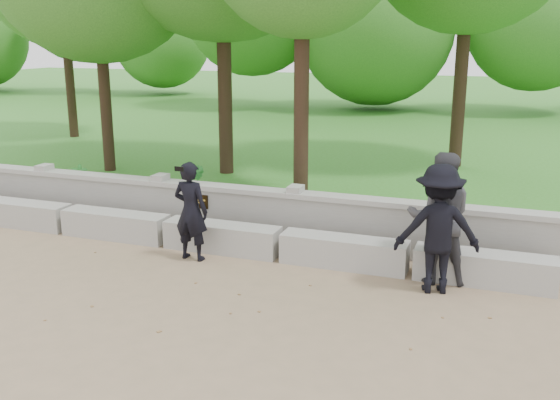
{
  "coord_description": "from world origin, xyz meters",
  "views": [
    {
      "loc": [
        5.12,
        -6.68,
        3.34
      ],
      "look_at": [
        2.11,
        1.56,
        1.03
      ],
      "focal_mm": 40.0,
      "sensor_mm": 36.0,
      "label": 1
    }
  ],
  "objects": [
    {
      "name": "ground",
      "position": [
        0.0,
        0.0,
        0.0
      ],
      "size": [
        80.0,
        80.0,
        0.0
      ],
      "primitive_type": "plane",
      "color": "#917759",
      "rests_on": "ground"
    },
    {
      "name": "lawn",
      "position": [
        0.0,
        14.0,
        0.12
      ],
      "size": [
        40.0,
        22.0,
        0.25
      ],
      "primitive_type": "cube",
      "color": "#31711C",
      "rests_on": "ground"
    },
    {
      "name": "concrete_bench",
      "position": [
        0.0,
        1.9,
        0.22
      ],
      "size": [
        11.9,
        0.45,
        0.45
      ],
      "color": "#A6A49C",
      "rests_on": "ground"
    },
    {
      "name": "parapet_wall",
      "position": [
        0.0,
        2.6,
        0.46
      ],
      "size": [
        12.5,
        0.35,
        0.9
      ],
      "color": "#9C9A93",
      "rests_on": "ground"
    },
    {
      "name": "man_main",
      "position": [
        0.72,
        1.41,
        0.77
      ],
      "size": [
        0.58,
        0.52,
        1.54
      ],
      "color": "black",
      "rests_on": "ground"
    },
    {
      "name": "visitor_left",
      "position": [
        4.37,
        1.8,
        0.92
      ],
      "size": [
        1.01,
        0.85,
        1.84
      ],
      "color": "#39393D",
      "rests_on": "ground"
    },
    {
      "name": "visitor_mid",
      "position": [
        4.39,
        1.43,
        0.87
      ],
      "size": [
        1.26,
        0.92,
        1.75
      ],
      "color": "black",
      "rests_on": "ground"
    },
    {
      "name": "shrub_a",
      "position": [
        -2.88,
        3.46,
        0.55
      ],
      "size": [
        0.38,
        0.35,
        0.59
      ],
      "primitive_type": "imported",
      "rotation": [
        0.0,
        0.0,
        0.6
      ],
      "color": "#267128",
      "rests_on": "lawn"
    },
    {
      "name": "shrub_b",
      "position": [
        -0.5,
        3.94,
        0.57
      ],
      "size": [
        0.44,
        0.45,
        0.63
      ],
      "primitive_type": "imported",
      "rotation": [
        0.0,
        0.0,
        2.27
      ],
      "color": "#267128",
      "rests_on": "lawn"
    }
  ]
}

